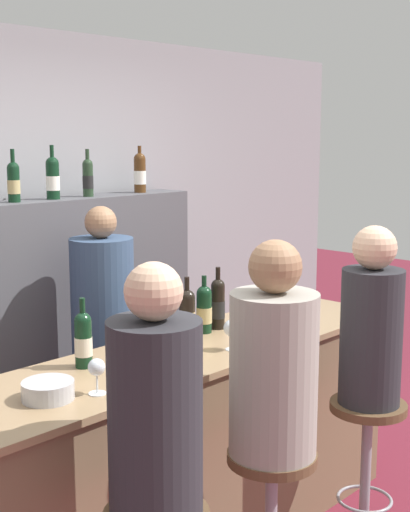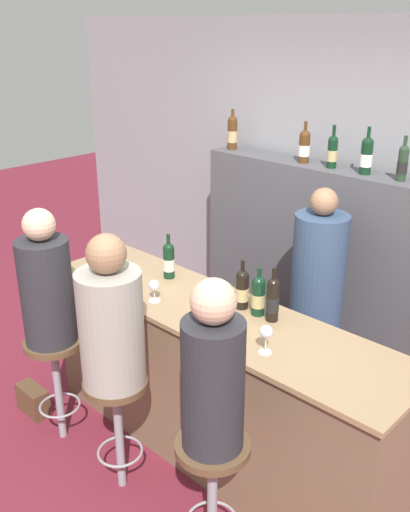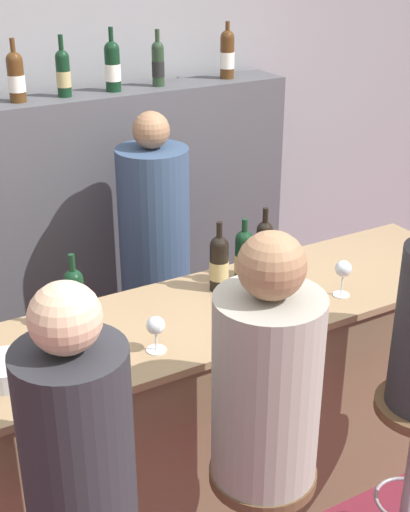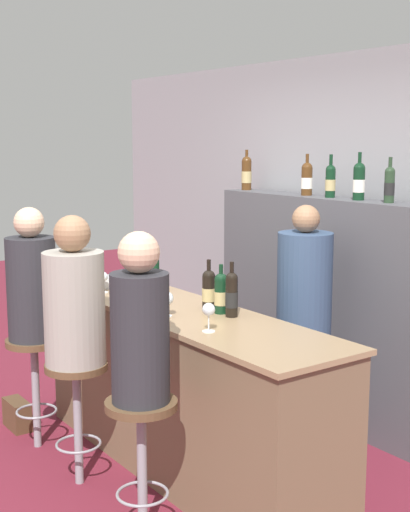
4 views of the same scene
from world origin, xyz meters
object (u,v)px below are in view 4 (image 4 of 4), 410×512
wine_bottle_backbar_2 (330,181)px  wine_glass_2 (167,299)px  wine_glass_3 (209,311)px  wine_bottle_counter_2 (221,293)px  guest_seated_middle (74,301)px  wine_glass_1 (129,287)px  bar_stool_right (142,433)px  bar_stool_middle (77,391)px  wine_bottle_backbar_4 (389,184)px  guest_seated_left (31,282)px  wine_bottle_counter_0 (154,273)px  wine_bottle_backbar_0 (247,173)px  guest_seated_right (140,327)px  wine_bottle_counter_3 (232,294)px  bar_stool_left (35,363)px  wine_bottle_backbar_3 (359,181)px  wine_bottle_backbar_1 (307,179)px  wine_glass_0 (103,278)px  bartender (303,335)px  wine_bottle_counter_1 (209,289)px  metal_bowl (104,282)px  handbag (17,414)px

wine_bottle_backbar_2 → wine_glass_2: 1.61m
wine_bottle_backbar_2 → wine_glass_3: size_ratio=1.94×
wine_bottle_counter_2 → guest_seated_middle: 0.84m
wine_glass_1 → bar_stool_right: wine_glass_1 is taller
bar_stool_middle → wine_bottle_backbar_4: bearing=72.8°
wine_glass_2 → guest_seated_left: (-0.89, -0.45, 0.00)m
guest_seated_left → bar_stool_middle: bearing=0.0°
guest_seated_middle → bar_stool_right: (0.73, 0.00, -0.53)m
wine_bottle_counter_0 → wine_bottle_backbar_0: bearing=112.9°
wine_bottle_backbar_2 → wine_glass_2: (0.19, -1.48, -0.61)m
guest_seated_right → wine_glass_3: bearing=96.8°
wine_bottle_counter_3 → bar_stool_left: 1.45m
wine_bottle_backbar_4 → bar_stool_left: bearing=-122.3°
wine_bottle_counter_3 → wine_bottle_backbar_3: bearing=97.3°
wine_bottle_backbar_1 → guest_seated_middle: bearing=-85.3°
wine_bottle_counter_2 → wine_bottle_counter_3: (0.10, 0.00, 0.01)m
wine_bottle_backbar_0 → bar_stool_right: wine_bottle_backbar_0 is taller
wine_glass_1 → wine_glass_0: bearing=180.0°
wine_bottle_backbar_4 → bar_stool_middle: size_ratio=0.40×
guest_seated_right → bar_stool_left: bearing=180.0°
wine_bottle_counter_0 → wine_bottle_backbar_1: bearing=80.8°
wine_glass_2 → guest_seated_right: (0.46, -0.45, 0.01)m
bar_stool_middle → wine_glass_2: bearing=59.3°
wine_glass_2 → guest_seated_left: guest_seated_left is taller
wine_bottle_backbar_2 → wine_glass_1: bearing=-99.2°
wine_bottle_backbar_3 → bar_stool_middle: wine_bottle_backbar_3 is taller
wine_bottle_backbar_4 → guest_seated_left: (-1.22, -1.93, -0.61)m
wine_bottle_counter_0 → wine_glass_0: bearing=-118.5°
wine_bottle_counter_3 → bar_stool_middle: (-0.49, -0.74, -0.56)m
bartender → wine_glass_3: bearing=-71.0°
wine_bottle_counter_1 → guest_seated_right: (0.46, -0.74, -0.01)m
wine_bottle_backbar_2 → wine_glass_3: bearing=-68.0°
wine_glass_1 → bar_stool_left: bearing=-135.7°
wine_bottle_backbar_2 → bar_stool_left: (-0.70, -1.93, -1.14)m
guest_seated_right → bar_stool_right: bearing=153.4°
wine_bottle_backbar_3 → metal_bowl: (-1.01, -1.39, -0.69)m
wine_glass_0 → bartender: bartender is taller
wine_bottle_counter_3 → wine_bottle_backbar_3: wine_bottle_backbar_3 is taller
guest_seated_left → wine_bottle_backbar_0: bearing=96.8°
wine_bottle_backbar_1 → guest_seated_left: 2.08m
wine_glass_0 → metal_bowl: bearing=151.0°
wine_bottle_counter_1 → wine_bottle_counter_3: size_ratio=0.94×
wine_glass_2 → bar_stool_right: bearing=-44.0°
guest_seated_middle → handbag: guest_seated_middle is taller
wine_glass_2 → handbag: 1.66m
bar_stool_right → wine_bottle_counter_1: bearing=121.7°
wine_bottle_counter_0 → metal_bowl: bearing=-147.3°
wine_bottle_counter_1 → bar_stool_right: bearing=-58.3°
bartender → wine_bottle_counter_1: bearing=-94.4°
wine_bottle_counter_0 → bartender: (0.68, 0.72, -0.39)m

